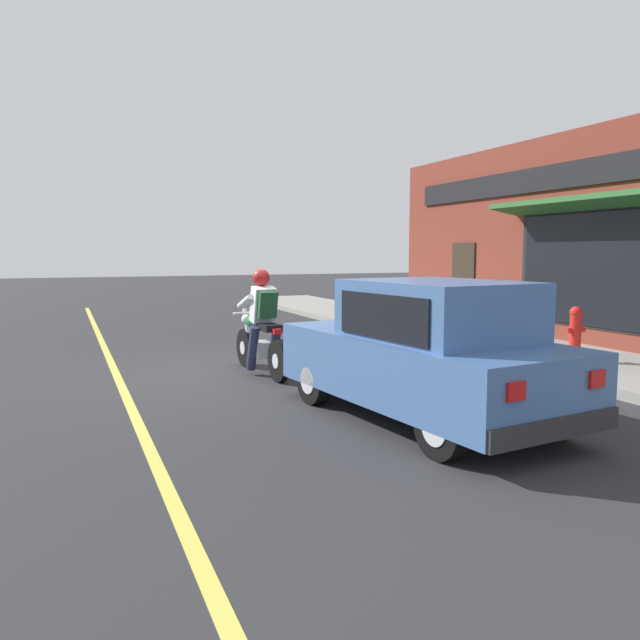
{
  "coord_description": "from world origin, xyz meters",
  "views": [
    {
      "loc": [
        -2.5,
        -9.39,
        1.88
      ],
      "look_at": [
        0.73,
        -1.55,
        0.95
      ],
      "focal_mm": 35.0,
      "sensor_mm": 36.0,
      "label": 1
    }
  ],
  "objects_px": {
    "motorcycle_with_rider": "(262,330)",
    "traffic_cone": "(482,319)",
    "fire_hydrant": "(575,334)",
    "car_hatchback": "(425,353)"
  },
  "relations": [
    {
      "from": "motorcycle_with_rider",
      "to": "car_hatchback",
      "type": "height_order",
      "value": "motorcycle_with_rider"
    },
    {
      "from": "motorcycle_with_rider",
      "to": "fire_hydrant",
      "type": "distance_m",
      "value": 4.99
    },
    {
      "from": "car_hatchback",
      "to": "traffic_cone",
      "type": "distance_m",
      "value": 6.98
    },
    {
      "from": "motorcycle_with_rider",
      "to": "traffic_cone",
      "type": "relative_size",
      "value": 3.37
    },
    {
      "from": "car_hatchback",
      "to": "traffic_cone",
      "type": "relative_size",
      "value": 6.58
    },
    {
      "from": "car_hatchback",
      "to": "traffic_cone",
      "type": "bearing_deg",
      "value": 47.95
    },
    {
      "from": "traffic_cone",
      "to": "fire_hydrant",
      "type": "bearing_deg",
      "value": -103.49
    },
    {
      "from": "motorcycle_with_rider",
      "to": "traffic_cone",
      "type": "height_order",
      "value": "motorcycle_with_rider"
    },
    {
      "from": "car_hatchback",
      "to": "fire_hydrant",
      "type": "bearing_deg",
      "value": 23.67
    },
    {
      "from": "fire_hydrant",
      "to": "traffic_cone",
      "type": "distance_m",
      "value": 3.6
    }
  ]
}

